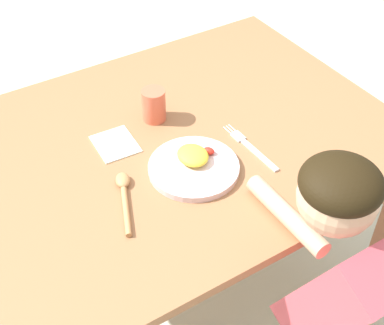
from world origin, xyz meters
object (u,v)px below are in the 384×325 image
at_px(plate, 194,165).
at_px(spoon, 124,193).
at_px(fork, 251,148).
at_px(drinking_cup, 154,105).

bearing_deg(plate, spoon, 177.64).
distance_m(plate, spoon, 0.19).
relative_size(fork, spoon, 1.11).
distance_m(spoon, drinking_cup, 0.31).
distance_m(fork, drinking_cup, 0.29).
height_order(fork, spoon, spoon).
distance_m(plate, drinking_cup, 0.24).
xyz_separation_m(plate, spoon, (-0.19, 0.01, -0.00)).
height_order(plate, spoon, plate).
xyz_separation_m(spoon, drinking_cup, (0.21, 0.23, 0.04)).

